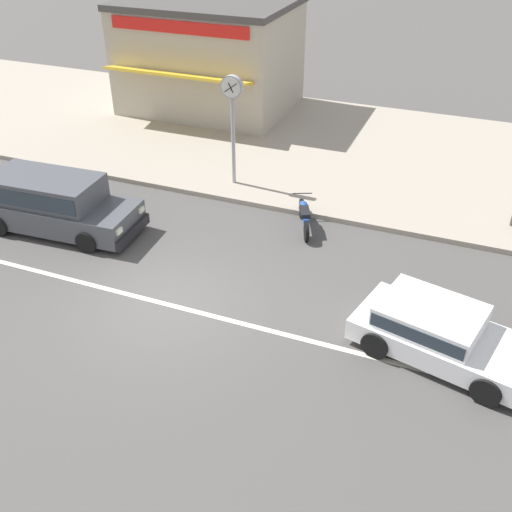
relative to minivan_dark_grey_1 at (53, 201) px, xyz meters
The scene contains 8 objects.
ground_plane 5.12m from the minivan_dark_grey_1, 23.57° to the right, with size 160.00×160.00×0.00m, color #4C4947.
lane_centre_stripe 5.12m from the minivan_dark_grey_1, 23.57° to the right, with size 50.40×0.14×0.01m, color silver.
kerb_strip 9.44m from the minivan_dark_grey_1, 60.56° to the left, with size 68.00×10.00×0.15m, color #9E9384.
minivan_dark_grey_1 is the anchor object (origin of this frame).
hatchback_white_2 10.79m from the minivan_dark_grey_1, ahead, with size 4.09×2.52×1.10m.
motorcycle_0 7.01m from the minivan_dark_grey_1, 21.56° to the left, with size 0.94×1.77×0.80m.
street_clock 5.90m from the minivan_dark_grey_1, 49.60° to the left, with size 0.68×0.22×3.42m.
shopfront_corner_warung 10.74m from the minivan_dark_grey_1, 90.94° to the left, with size 6.61×5.78×4.21m.
Camera 1 is at (6.06, -9.59, 8.58)m, focal length 42.00 mm.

